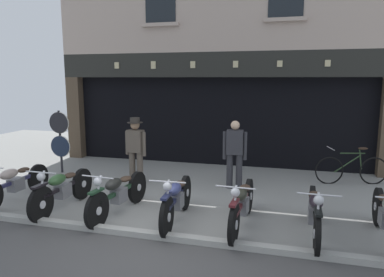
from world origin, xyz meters
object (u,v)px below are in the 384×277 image
Objects in this scene: motorcycle_center_left at (118,193)px; advert_board_near at (269,109)px; motorcycle_center_right at (242,204)px; tyre_sign_pole at (60,135)px; motorcycle_left at (62,189)px; advert_board_far at (314,111)px; motorcycle_right at (315,211)px; motorcycle_center at (177,199)px; salesman_left at (136,147)px; leaning_bicycle at (352,169)px; motorcycle_far_left at (15,182)px; shopkeeper_center at (235,151)px.

advert_board_near is at bearing -113.92° from motorcycle_center_left.
motorcycle_center_right is 1.23× the size of tyre_sign_pole.
advert_board_far is at bearing -136.61° from motorcycle_left.
motorcycle_right is 6.93m from tyre_sign_pole.
motorcycle_center is at bearing -119.04° from advert_board_far.
motorcycle_left is 2.17m from salesman_left.
motorcycle_left is 6.70m from leaning_bicycle.
advert_board_near is (1.31, 4.58, 1.26)m from motorcycle_center.
advert_board_near is 2.76m from leaning_bicycle.
tyre_sign_pole is at bearing 83.49° from leaning_bicycle.
motorcycle_left reaches higher than motorcycle_far_left.
motorcycle_center_right is 4.70m from advert_board_near.
motorcycle_center is at bearing -105.97° from advert_board_near.
motorcycle_center_right reaches higher than motorcycle_far_left.
motorcycle_center_left is (2.42, -0.10, 0.01)m from motorcycle_far_left.
shopkeeper_center is at bearing -128.72° from advert_board_far.
tyre_sign_pole is at bearing -34.76° from motorcycle_center_left.
shopkeeper_center is 1.56× the size of advert_board_near.
advert_board_far reaches higher than tyre_sign_pole.
salesman_left is at bearing -136.76° from motorcycle_far_left.
motorcycle_right is at bearing -178.96° from motorcycle_center_right.
tyre_sign_pole is at bearing -162.30° from advert_board_far.
motorcycle_center_left is 2.33m from motorcycle_center_right.
motorcycle_center is 2.09× the size of advert_board_far.
motorcycle_far_left is 4.76m from motorcycle_center_right.
advert_board_near is (-1.04, 4.56, 1.27)m from motorcycle_right.
shopkeeper_center is (-1.66, 2.25, 0.46)m from motorcycle_right.
motorcycle_center_right is 2.31m from shopkeeper_center.
salesman_left is 4.03m from advert_board_near.
leaning_bicycle is (0.88, -1.19, -1.30)m from advert_board_far.
tyre_sign_pole is 7.62m from leaning_bicycle.
motorcycle_center is 4.82m from leaning_bicycle.
motorcycle_center_right is 2.22× the size of advert_board_far.
shopkeeper_center is at bearing -2.18° from tyre_sign_pole.
motorcycle_center reaches higher than motorcycle_far_left.
advert_board_near reaches higher than advert_board_far.
motorcycle_left is 0.95× the size of motorcycle_center_right.
motorcycle_left is at bearing -136.81° from advert_board_far.
motorcycle_center_left is 2.95m from shopkeeper_center.
motorcycle_center is 0.99× the size of motorcycle_right.
motorcycle_right is at bearing 162.34° from salesman_left.
advert_board_near is 1.23m from advert_board_far.
leaning_bicycle is (7.53, 0.93, -0.67)m from tyre_sign_pole.
leaning_bicycle is (1.07, 3.37, -0.05)m from motorcycle_right.
motorcycle_left is 1.16× the size of tyre_sign_pole.
advert_board_near is at bearing 180.00° from advert_board_far.
advert_board_near reaches higher than tyre_sign_pole.
tyre_sign_pole is (-2.94, 2.42, 0.61)m from motorcycle_center_left.
advert_board_near is at bearing -109.57° from shopkeeper_center.
motorcycle_left is 6.01m from advert_board_near.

